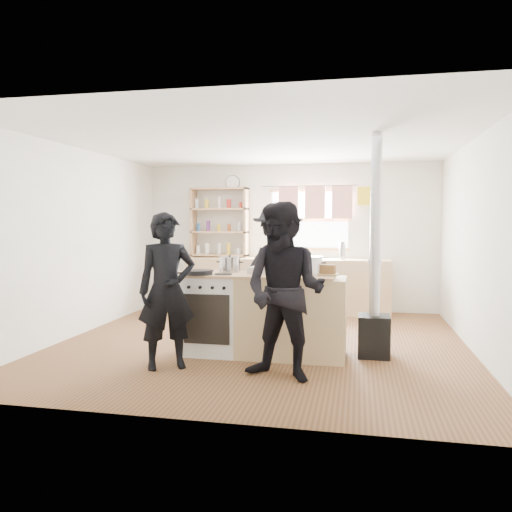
# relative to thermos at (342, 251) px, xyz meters

# --- Properties ---
(ground) EXTENTS (5.00, 5.00, 0.01)m
(ground) POSITION_rel_thermos_xyz_m (-0.92, -2.22, -1.04)
(ground) COLOR brown
(ground) RESTS_ON ground
(back_counter) EXTENTS (3.40, 0.55, 0.90)m
(back_counter) POSITION_rel_thermos_xyz_m (-0.92, 0.00, -0.58)
(back_counter) COLOR tan
(back_counter) RESTS_ON ground
(shelving_unit) EXTENTS (1.00, 0.28, 1.20)m
(shelving_unit) POSITION_rel_thermos_xyz_m (-2.12, 0.12, 0.48)
(shelving_unit) COLOR tan
(shelving_unit) RESTS_ON back_counter
(thermos) EXTENTS (0.10, 0.10, 0.27)m
(thermos) POSITION_rel_thermos_xyz_m (0.00, 0.00, 0.00)
(thermos) COLOR silver
(thermos) RESTS_ON back_counter
(cooking_island) EXTENTS (1.97, 0.64, 0.93)m
(cooking_island) POSITION_rel_thermos_xyz_m (-0.77, -2.77, -0.57)
(cooking_island) COLOR white
(cooking_island) RESTS_ON ground
(skillet_greens) EXTENTS (0.44, 0.44, 0.05)m
(skillet_greens) POSITION_rel_thermos_xyz_m (-1.49, -2.97, -0.07)
(skillet_greens) COLOR black
(skillet_greens) RESTS_ON cooking_island
(roast_tray) EXTENTS (0.39, 0.29, 0.07)m
(roast_tray) POSITION_rel_thermos_xyz_m (-0.78, -2.71, -0.06)
(roast_tray) COLOR silver
(roast_tray) RESTS_ON cooking_island
(stockpot_stove) EXTENTS (0.25, 0.25, 0.20)m
(stockpot_stove) POSITION_rel_thermos_xyz_m (-1.22, -2.63, -0.01)
(stockpot_stove) COLOR #BABABC
(stockpot_stove) RESTS_ON cooking_island
(stockpot_counter) EXTENTS (0.31, 0.31, 0.23)m
(stockpot_counter) POSITION_rel_thermos_xyz_m (-0.28, -2.77, 0.00)
(stockpot_counter) COLOR silver
(stockpot_counter) RESTS_ON cooking_island
(bread_board) EXTENTS (0.30, 0.24, 0.12)m
(bread_board) POSITION_rel_thermos_xyz_m (-0.10, -2.78, -0.05)
(bread_board) COLOR tan
(bread_board) RESTS_ON cooking_island
(flue_heater) EXTENTS (0.35, 0.35, 2.50)m
(flue_heater) POSITION_rel_thermos_xyz_m (0.44, -2.58, -0.38)
(flue_heater) COLOR black
(flue_heater) RESTS_ON ground
(person_near_left) EXTENTS (0.70, 0.63, 1.62)m
(person_near_left) POSITION_rel_thermos_xyz_m (-1.67, -3.46, -0.22)
(person_near_left) COLOR black
(person_near_left) RESTS_ON ground
(person_near_right) EXTENTS (0.98, 0.85, 1.71)m
(person_near_right) POSITION_rel_thermos_xyz_m (-0.43, -3.59, -0.18)
(person_near_right) COLOR black
(person_near_right) RESTS_ON ground
(person_far) EXTENTS (1.30, 1.01, 1.76)m
(person_far) POSITION_rel_thermos_xyz_m (-0.77, -1.86, -0.15)
(person_far) COLOR black
(person_far) RESTS_ON ground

